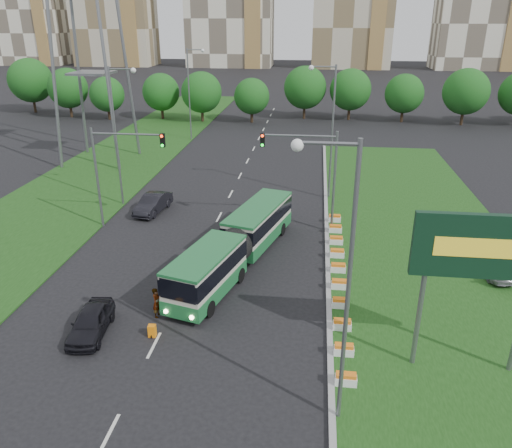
# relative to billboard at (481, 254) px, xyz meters

# --- Properties ---
(ground) EXTENTS (360.00, 360.00, 0.00)m
(ground) POSITION_rel_billboard_xyz_m (-12.25, 6.00, -6.16)
(ground) COLOR black
(ground) RESTS_ON ground
(grass_median) EXTENTS (14.00, 60.00, 0.15)m
(grass_median) POSITION_rel_billboard_xyz_m (0.75, 14.00, -6.09)
(grass_median) COLOR #184112
(grass_median) RESTS_ON ground
(median_kerb) EXTENTS (0.30, 60.00, 0.18)m
(median_kerb) POSITION_rel_billboard_xyz_m (-6.20, 14.00, -6.07)
(median_kerb) COLOR #9A9A9A
(median_kerb) RESTS_ON ground
(left_verge) EXTENTS (12.00, 110.00, 0.10)m
(left_verge) POSITION_rel_billboard_xyz_m (-30.25, 31.00, -6.11)
(left_verge) COLOR #184112
(left_verge) RESTS_ON ground
(lane_markings) EXTENTS (0.20, 100.00, 0.01)m
(lane_markings) POSITION_rel_billboard_xyz_m (-15.25, 26.00, -6.16)
(lane_markings) COLOR silver
(lane_markings) RESTS_ON ground
(flower_planters) EXTENTS (1.10, 20.30, 0.60)m
(flower_planters) POSITION_rel_billboard_xyz_m (-5.55, 7.90, -5.71)
(flower_planters) COLOR white
(flower_planters) RESTS_ON grass_median
(billboard) EXTENTS (6.00, 0.37, 8.00)m
(billboard) POSITION_rel_billboard_xyz_m (0.00, 0.00, 0.00)
(billboard) COLOR slate
(billboard) RESTS_ON ground
(traffic_mast_median) EXTENTS (5.76, 0.32, 8.00)m
(traffic_mast_median) POSITION_rel_billboard_xyz_m (-7.47, 16.00, -0.81)
(traffic_mast_median) COLOR slate
(traffic_mast_median) RESTS_ON ground
(traffic_mast_left) EXTENTS (5.76, 0.32, 8.00)m
(traffic_mast_left) POSITION_rel_billboard_xyz_m (-22.63, 15.00, -0.81)
(traffic_mast_left) COLOR slate
(traffic_mast_left) RESTS_ON ground
(street_lamps) EXTENTS (36.00, 60.00, 12.00)m
(street_lamps) POSITION_rel_billboard_xyz_m (-15.25, 16.00, -0.16)
(street_lamps) COLOR slate
(street_lamps) RESTS_ON ground
(tree_line) EXTENTS (120.00, 8.00, 9.00)m
(tree_line) POSITION_rel_billboard_xyz_m (-2.25, 61.00, -1.66)
(tree_line) COLOR #165417
(tree_line) RESTS_ON ground
(midrise_west) EXTENTS (22.00, 14.00, 36.00)m
(midrise_west) POSITION_rel_billboard_xyz_m (-107.25, 156.00, 11.84)
(midrise_west) COLOR white
(midrise_west) RESTS_ON ground
(articulated_bus) EXTENTS (2.45, 15.69, 2.58)m
(articulated_bus) POSITION_rel_billboard_xyz_m (-12.51, 9.52, -4.58)
(articulated_bus) COLOR beige
(articulated_bus) RESTS_ON ground
(car_left_near) EXTENTS (2.15, 4.41, 1.45)m
(car_left_near) POSITION_rel_billboard_xyz_m (-18.86, 0.63, -5.44)
(car_left_near) COLOR black
(car_left_near) RESTS_ON ground
(car_left_far) EXTENTS (2.34, 4.96, 1.57)m
(car_left_far) POSITION_rel_billboard_xyz_m (-21.14, 18.54, -5.38)
(car_left_far) COLOR black
(car_left_far) RESTS_ON ground
(car_median) EXTENTS (2.32, 4.40, 1.22)m
(car_median) POSITION_rel_billboard_xyz_m (4.42, 9.91, -5.40)
(car_median) COLOR gray
(car_median) RESTS_ON grass_median
(pedestrian) EXTENTS (0.47, 0.68, 1.79)m
(pedestrian) POSITION_rel_billboard_xyz_m (-15.86, 2.67, -5.27)
(pedestrian) COLOR gray
(pedestrian) RESTS_ON ground
(shopping_trolley) EXTENTS (0.39, 0.42, 0.68)m
(shopping_trolley) POSITION_rel_billboard_xyz_m (-15.57, 0.76, -5.83)
(shopping_trolley) COLOR orange
(shopping_trolley) RESTS_ON ground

